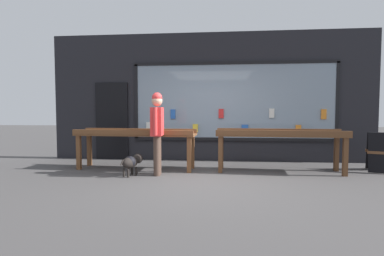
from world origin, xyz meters
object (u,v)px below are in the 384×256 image
(display_table_right, at_px, (279,138))
(display_table_left, at_px, (136,137))
(small_dog, at_px, (132,162))
(sandwich_board_sign, at_px, (380,152))
(person_browsing, at_px, (157,127))

(display_table_right, bearing_deg, display_table_left, 179.99)
(display_table_right, distance_m, small_dog, 3.20)
(display_table_left, bearing_deg, display_table_right, -0.01)
(display_table_left, distance_m, sandwich_board_sign, 5.43)
(person_browsing, relative_size, small_dog, 2.94)
(display_table_right, relative_size, sandwich_board_sign, 3.25)
(sandwich_board_sign, bearing_deg, display_table_right, -154.26)
(display_table_right, height_order, person_browsing, person_browsing)
(display_table_left, relative_size, display_table_right, 1.00)
(display_table_left, xyz_separation_m, sandwich_board_sign, (5.41, 0.26, -0.31))
(display_table_left, bearing_deg, person_browsing, -43.05)
(display_table_left, distance_m, person_browsing, 0.89)
(sandwich_board_sign, bearing_deg, small_dog, -150.54)
(person_browsing, distance_m, small_dog, 0.89)
(person_browsing, height_order, small_dog, person_browsing)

